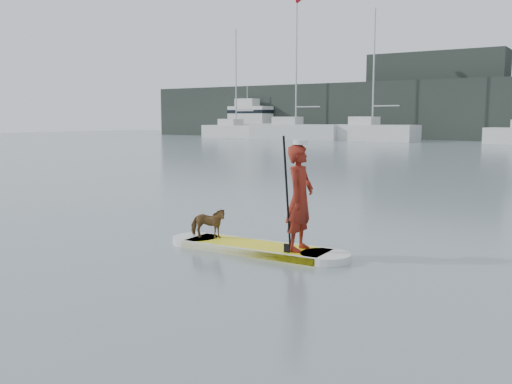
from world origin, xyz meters
The scene contains 11 objects.
ground centered at (0.00, 0.00, 0.00)m, with size 140.00×140.00×0.00m, color slate.
paddleboard centered at (2.06, 0.40, 0.06)m, with size 3.30×0.91×0.12m.
paddler centered at (2.86, 0.43, 0.96)m, with size 0.61×0.40×1.68m, color maroon.
white_cap centered at (2.86, 0.43, 1.83)m, with size 0.22×0.22×0.07m, color silver.
dog centered at (1.09, 0.36, 0.39)m, with size 0.29×0.63×0.54m, color brown.
paddle centered at (2.77, 0.18, 0.80)m, with size 0.10×0.30×2.00m.
sailboat_a centered at (-29.57, 45.23, 0.83)m, with size 8.38×3.28×11.89m.
sailboat_b centered at (-21.46, 44.24, 0.98)m, with size 9.67×3.35×14.17m.
sailboat_c centered at (-13.46, 44.96, 0.92)m, with size 8.89×3.58×12.47m.
motor_yacht_b centered at (-29.40, 48.68, 1.65)m, with size 8.94×3.20×5.86m.
shore_building_west centered at (-10.00, 54.00, 4.50)m, with size 14.00×4.00×9.00m, color black.
Camera 1 is at (7.09, -7.40, 2.21)m, focal length 40.00 mm.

